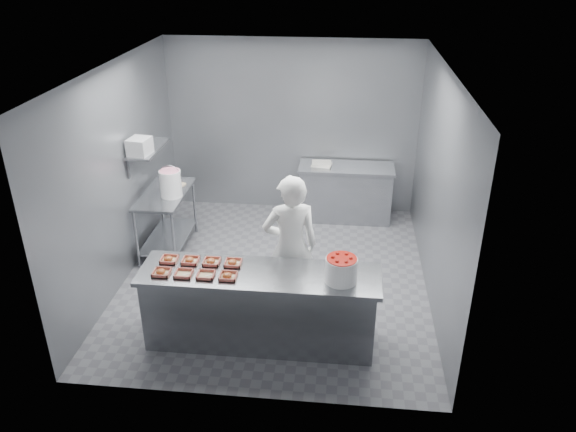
{
  "coord_description": "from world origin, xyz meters",
  "views": [
    {
      "loc": [
        0.84,
        -6.41,
        4.1
      ],
      "look_at": [
        0.19,
        -0.2,
        1.02
      ],
      "focal_mm": 35.0,
      "sensor_mm": 36.0,
      "label": 1
    }
  ],
  "objects_px": {
    "tray_6": "(211,261)",
    "glaze_bucket": "(171,183)",
    "tray_4": "(169,259)",
    "strawberry_tub": "(341,269)",
    "service_counter": "(260,307)",
    "tray_3": "(228,276)",
    "tray_7": "(233,263)",
    "prep_table": "(166,212)",
    "worker": "(290,247)",
    "tray_5": "(190,260)",
    "tray_2": "(206,275)",
    "back_counter": "(345,192)",
    "appliance": "(140,146)",
    "tray_0": "(161,272)",
    "tray_1": "(184,274)"
  },
  "relations": [
    {
      "from": "tray_3",
      "to": "tray_6",
      "type": "relative_size",
      "value": 1.0
    },
    {
      "from": "tray_6",
      "to": "glaze_bucket",
      "type": "relative_size",
      "value": 0.41
    },
    {
      "from": "service_counter",
      "to": "tray_2",
      "type": "xyz_separation_m",
      "value": [
        -0.55,
        -0.14,
        0.47
      ]
    },
    {
      "from": "tray_0",
      "to": "appliance",
      "type": "relative_size",
      "value": 0.64
    },
    {
      "from": "tray_3",
      "to": "service_counter",
      "type": "bearing_deg",
      "value": 23.67
    },
    {
      "from": "tray_1",
      "to": "worker",
      "type": "xyz_separation_m",
      "value": [
        1.06,
        0.74,
        -0.03
      ]
    },
    {
      "from": "tray_2",
      "to": "appliance",
      "type": "relative_size",
      "value": 0.64
    },
    {
      "from": "tray_1",
      "to": "appliance",
      "type": "distance_m",
      "value": 2.23
    },
    {
      "from": "tray_2",
      "to": "strawberry_tub",
      "type": "bearing_deg",
      "value": 2.5
    },
    {
      "from": "tray_6",
      "to": "tray_5",
      "type": "bearing_deg",
      "value": 180.0
    },
    {
      "from": "tray_4",
      "to": "tray_7",
      "type": "bearing_deg",
      "value": 0.0
    },
    {
      "from": "service_counter",
      "to": "tray_3",
      "type": "distance_m",
      "value": 0.58
    },
    {
      "from": "back_counter",
      "to": "tray_6",
      "type": "height_order",
      "value": "tray_6"
    },
    {
      "from": "tray_2",
      "to": "tray_6",
      "type": "distance_m",
      "value": 0.27
    },
    {
      "from": "appliance",
      "to": "tray_0",
      "type": "bearing_deg",
      "value": -58.42
    },
    {
      "from": "back_counter",
      "to": "tray_7",
      "type": "bearing_deg",
      "value": -111.25
    },
    {
      "from": "tray_3",
      "to": "tray_6",
      "type": "height_order",
      "value": "same"
    },
    {
      "from": "worker",
      "to": "appliance",
      "type": "xyz_separation_m",
      "value": [
        -2.1,
        1.09,
        0.78
      ]
    },
    {
      "from": "tray_4",
      "to": "tray_6",
      "type": "xyz_separation_m",
      "value": [
        0.48,
        0.0,
        0.0
      ]
    },
    {
      "from": "service_counter",
      "to": "tray_4",
      "type": "xyz_separation_m",
      "value": [
        -1.03,
        0.14,
        0.47
      ]
    },
    {
      "from": "back_counter",
      "to": "tray_0",
      "type": "distance_m",
      "value": 3.93
    },
    {
      "from": "tray_0",
      "to": "prep_table",
      "type": "bearing_deg",
      "value": 106.53
    },
    {
      "from": "back_counter",
      "to": "tray_0",
      "type": "relative_size",
      "value": 8.01
    },
    {
      "from": "back_counter",
      "to": "tray_4",
      "type": "relative_size",
      "value": 8.01
    },
    {
      "from": "tray_4",
      "to": "strawberry_tub",
      "type": "height_order",
      "value": "strawberry_tub"
    },
    {
      "from": "tray_1",
      "to": "tray_2",
      "type": "relative_size",
      "value": 1.0
    },
    {
      "from": "tray_1",
      "to": "tray_3",
      "type": "bearing_deg",
      "value": -0.0
    },
    {
      "from": "tray_1",
      "to": "tray_4",
      "type": "bearing_deg",
      "value": 131.72
    },
    {
      "from": "tray_1",
      "to": "tray_6",
      "type": "xyz_separation_m",
      "value": [
        0.24,
        0.27,
        0.0
      ]
    },
    {
      "from": "tray_3",
      "to": "tray_7",
      "type": "xyz_separation_m",
      "value": [
        0.0,
        0.27,
        0.0
      ]
    },
    {
      "from": "appliance",
      "to": "tray_6",
      "type": "bearing_deg",
      "value": -42.51
    },
    {
      "from": "service_counter",
      "to": "tray_5",
      "type": "height_order",
      "value": "tray_5"
    },
    {
      "from": "service_counter",
      "to": "tray_7",
      "type": "relative_size",
      "value": 13.88
    },
    {
      "from": "prep_table",
      "to": "tray_3",
      "type": "height_order",
      "value": "tray_3"
    },
    {
      "from": "back_counter",
      "to": "appliance",
      "type": "distance_m",
      "value": 3.37
    },
    {
      "from": "back_counter",
      "to": "tray_3",
      "type": "bearing_deg",
      "value": -109.68
    },
    {
      "from": "service_counter",
      "to": "tray_2",
      "type": "bearing_deg",
      "value": -166.03
    },
    {
      "from": "service_counter",
      "to": "tray_0",
      "type": "xyz_separation_m",
      "value": [
        -1.03,
        -0.14,
        0.47
      ]
    },
    {
      "from": "back_counter",
      "to": "tray_5",
      "type": "relative_size",
      "value": 8.01
    },
    {
      "from": "tray_0",
      "to": "tray_6",
      "type": "relative_size",
      "value": 1.0
    },
    {
      "from": "strawberry_tub",
      "to": "worker",
      "type": "bearing_deg",
      "value": 131.52
    },
    {
      "from": "tray_7",
      "to": "glaze_bucket",
      "type": "xyz_separation_m",
      "value": [
        -1.2,
        1.72,
        0.18
      ]
    },
    {
      "from": "appliance",
      "to": "tray_7",
      "type": "bearing_deg",
      "value": -37.59
    },
    {
      "from": "glaze_bucket",
      "to": "prep_table",
      "type": "bearing_deg",
      "value": 146.54
    },
    {
      "from": "prep_table",
      "to": "worker",
      "type": "height_order",
      "value": "worker"
    },
    {
      "from": "tray_5",
      "to": "tray_6",
      "type": "height_order",
      "value": "same"
    },
    {
      "from": "service_counter",
      "to": "strawberry_tub",
      "type": "distance_m",
      "value": 1.06
    },
    {
      "from": "service_counter",
      "to": "strawberry_tub",
      "type": "height_order",
      "value": "strawberry_tub"
    },
    {
      "from": "tray_1",
      "to": "appliance",
      "type": "bearing_deg",
      "value": 119.54
    },
    {
      "from": "appliance",
      "to": "tray_4",
      "type": "bearing_deg",
      "value": -54.84
    }
  ]
}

